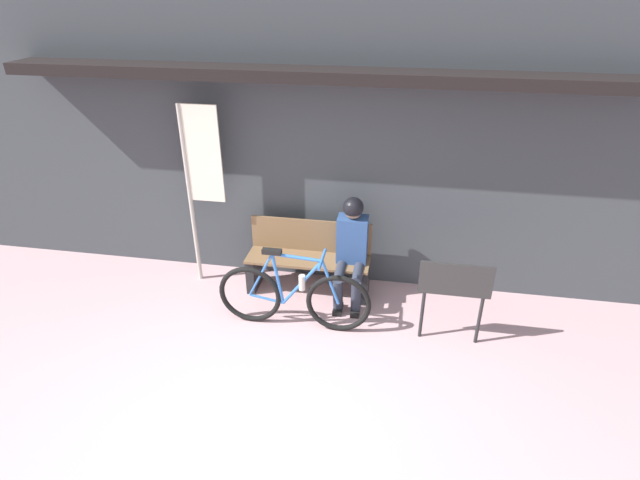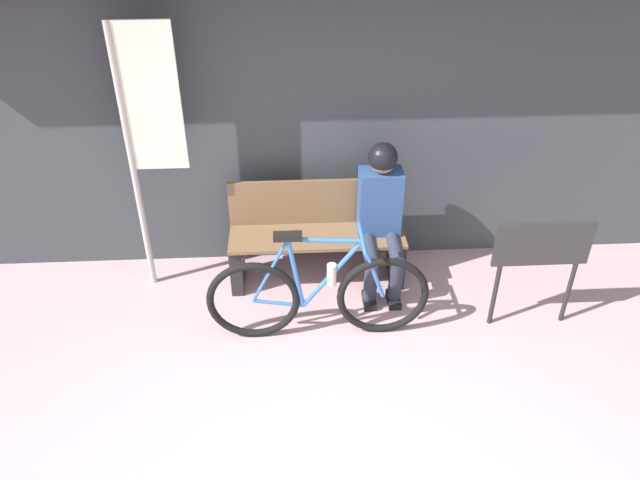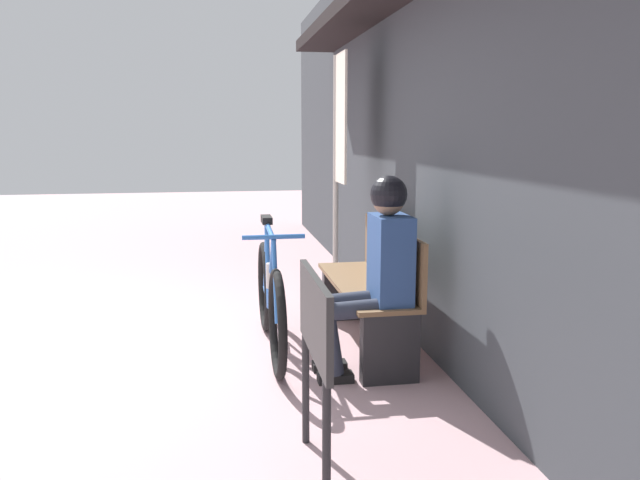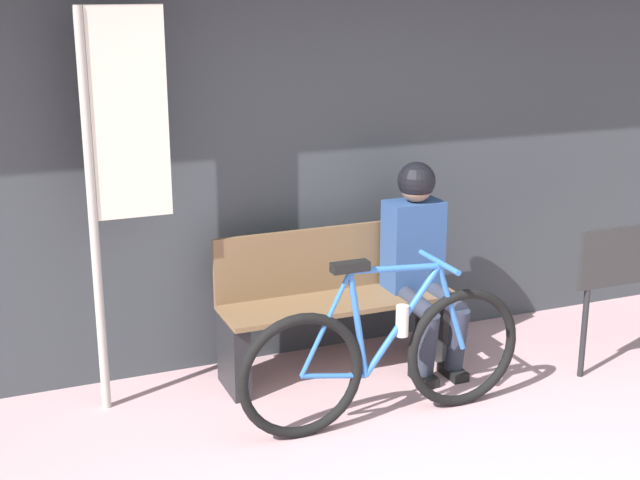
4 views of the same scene
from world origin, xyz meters
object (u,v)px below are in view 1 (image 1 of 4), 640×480
Objects in this scene: banner_pole at (198,172)px; bicycle at (294,297)px; person_seated at (351,244)px; signboard at (455,286)px; park_bench_near at (309,261)px.

bicycle is at bearing -30.73° from banner_pole.
person_seated reaches higher than signboard.
banner_pole is 3.04m from signboard.
bicycle is at bearing -91.98° from park_bench_near.
signboard is (1.61, -0.67, 0.26)m from park_bench_near.
signboard is at bearing -13.39° from banner_pole.
bicycle is (-0.02, -0.72, -0.03)m from park_bench_near.
signboard reaches higher than park_bench_near.
park_bench_near is 1.14× the size of person_seated.
person_seated is (0.51, -0.10, 0.33)m from park_bench_near.
person_seated is 0.58× the size of banner_pole.
park_bench_near is at bearing 169.00° from person_seated.
bicycle is 0.89m from person_seated.
park_bench_near is 0.66× the size of banner_pole.
bicycle reaches higher than park_bench_near.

